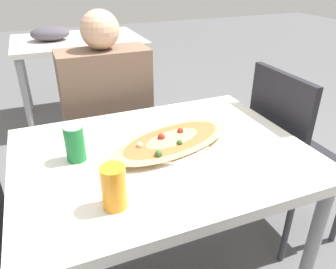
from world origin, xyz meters
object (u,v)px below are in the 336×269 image
dining_table (163,171)px  drink_glass (114,187)px  soda_can (75,144)px  chair_far_seated (105,126)px  person_seated (108,107)px  pizza_main (172,141)px  chair_side_right (290,152)px

dining_table → drink_glass: bearing=-135.3°
soda_can → drink_glass: drink_glass is taller
chair_far_seated → soda_can: 0.75m
soda_can → person_seated: bearing=67.5°
dining_table → pizza_main: (0.05, 0.02, 0.11)m
soda_can → chair_side_right: bearing=2.1°
dining_table → drink_glass: 0.35m
dining_table → drink_glass: size_ratio=8.10×
person_seated → drink_glass: 0.86m
chair_side_right → pizza_main: chair_side_right is taller
person_seated → soda_can: bearing=67.5°
dining_table → chair_far_seated: chair_far_seated is taller
dining_table → chair_side_right: size_ratio=1.12×
dining_table → chair_side_right: chair_side_right is taller
pizza_main → drink_glass: size_ratio=4.25×
dining_table → chair_side_right: 0.72m
chair_far_seated → drink_glass: 1.00m
chair_far_seated → soda_can: bearing=71.2°
pizza_main → soda_can: (-0.34, 0.04, 0.04)m
chair_far_seated → chair_side_right: (0.77, -0.63, 0.00)m
drink_glass → dining_table: bearing=44.7°
chair_far_seated → soda_can: (-0.23, -0.66, 0.28)m
chair_far_seated → pizza_main: 0.75m
pizza_main → soda_can: 0.34m
chair_far_seated → pizza_main: size_ratio=1.71×
person_seated → pizza_main: (0.11, -0.58, 0.08)m
person_seated → chair_side_right: bearing=146.4°
chair_far_seated → drink_glass: size_ratio=7.24×
dining_table → pizza_main: pizza_main is taller
chair_side_right → person_seated: (-0.77, 0.51, 0.16)m
chair_far_seated → pizza_main: (0.11, -0.70, 0.24)m
pizza_main → drink_glass: (-0.28, -0.25, 0.04)m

